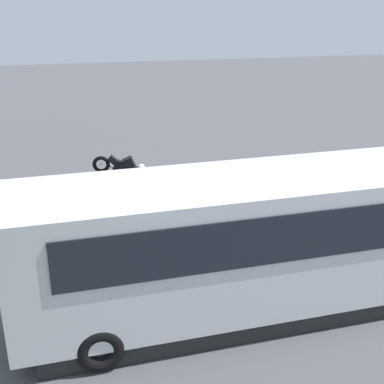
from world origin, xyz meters
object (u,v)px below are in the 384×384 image
Objects in this scene: spectator_left at (263,216)px; spectator_centre at (229,222)px; tour_bus at (266,244)px; parked_motorcycle_silver at (208,255)px; spectator_right at (196,227)px; stunt_motorcycle at (124,171)px; spectator_far_left at (294,215)px; parked_motorcycle_dark at (301,243)px.

spectator_centre is at bearing 4.46° from spectator_left.
parked_motorcycle_silver is (0.82, -1.88, -1.16)m from tour_bus.
stunt_motorcycle reaches higher than spectator_right.
spectator_far_left is at bearing 178.74° from spectator_centre.
parked_motorcycle_silver is at bearing 105.09° from stunt_motorcycle.
tour_bus is 3.17m from spectator_far_left.
spectator_left is at bearing -109.88° from tour_bus.
tour_bus is at bearing 54.63° from spectator_far_left.
stunt_motorcycle is (4.16, -5.06, -0.09)m from spectator_far_left.
spectator_left is 1.26m from parked_motorcycle_dark.
spectator_left reaches higher than parked_motorcycle_silver.
spectator_right is at bearing 1.01° from spectator_centre.
spectator_centre is 1.03× the size of spectator_right.
tour_bus is at bearing 90.79° from spectator_centre.
spectator_centre is at bearing -1.26° from spectator_far_left.
spectator_centre is 0.85× the size of stunt_motorcycle.
parked_motorcycle_silver is 0.99× the size of parked_motorcycle_dark.
spectator_left is at bearing -177.21° from spectator_right.
spectator_far_left is 2.78m from spectator_right.
stunt_motorcycle is (1.39, -5.03, 0.01)m from spectator_right.
parked_motorcycle_dark is at bearing 126.68° from stunt_motorcycle.
tour_bus is at bearing 47.33° from parked_motorcycle_dark.
spectator_centre is at bearing -178.99° from spectator_right.
spectator_centre is 0.85× the size of parked_motorcycle_silver.
spectator_left reaches higher than spectator_centre.
stunt_motorcycle is (3.32, -4.94, -0.09)m from spectator_left.
stunt_motorcycle is at bearing -50.52° from spectator_far_left.
spectator_right is (2.78, -0.02, -0.10)m from spectator_far_left.
spectator_left reaches higher than spectator_right.
spectator_far_left is at bearing 172.02° from spectator_left.
spectator_left is 1.94m from spectator_right.
parked_motorcycle_dark is at bearing 162.05° from spectator_centre.
spectator_far_left is 0.83m from parked_motorcycle_dark.
spectator_right is at bearing -0.49° from spectator_far_left.
spectator_right is at bearing 2.79° from spectator_left.
stunt_motorcycle is (2.36, -7.60, -0.65)m from tour_bus.
spectator_far_left is 0.85m from spectator_left.
spectator_centre is 1.19m from parked_motorcycle_silver.
spectator_right is (0.94, 0.02, -0.04)m from spectator_centre.
spectator_centre reaches higher than parked_motorcycle_silver.
parked_motorcycle_dark is (-0.86, 0.68, -0.61)m from spectator_left.
spectator_left reaches higher than parked_motorcycle_dark.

